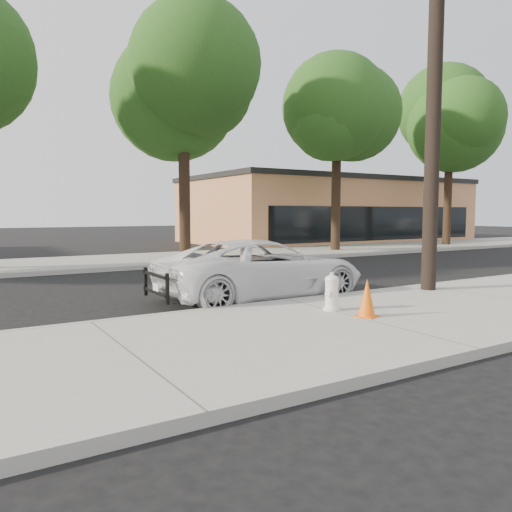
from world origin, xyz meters
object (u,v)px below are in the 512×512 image
utility_pole (434,91)px  police_cruiser (262,269)px  traffic_cone (367,298)px  fire_hydrant (332,293)px

utility_pole → police_cruiser: size_ratio=1.86×
police_cruiser → traffic_cone: (0.09, -3.24, -0.20)m
utility_pole → traffic_cone: (-3.42, -1.51, -4.23)m
utility_pole → traffic_cone: bearing=-156.2°
utility_pole → police_cruiser: utility_pole is taller
utility_pole → traffic_cone: utility_pole is taller
police_cruiser → traffic_cone: bearing=-178.7°
traffic_cone → utility_pole: bearing=23.8°
fire_hydrant → traffic_cone: 0.78m
fire_hydrant → traffic_cone: (0.14, -0.77, 0.00)m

